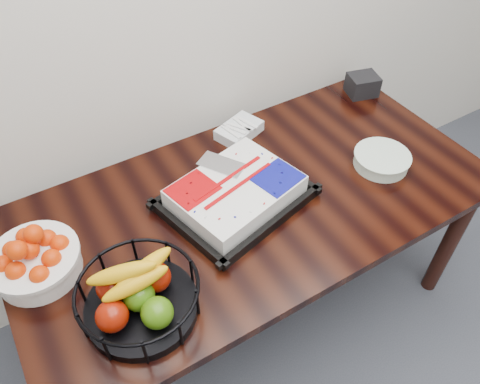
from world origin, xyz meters
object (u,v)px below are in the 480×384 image
cake_tray (236,193)px  napkin_box (362,85)px  table (254,213)px  tangerine_bowl (33,257)px  plate_stack (382,160)px  fruit_basket (139,296)px

cake_tray → napkin_box: cake_tray is taller
table → tangerine_bowl: tangerine_bowl is taller
table → plate_stack: plate_stack is taller
fruit_basket → napkin_box: fruit_basket is taller
tangerine_bowl → napkin_box: 1.59m
tangerine_bowl → plate_stack: bearing=-8.3°
fruit_basket → plate_stack: size_ratio=1.62×
tangerine_bowl → fruit_basket: 0.38m
tangerine_bowl → plate_stack: 1.31m
cake_tray → tangerine_bowl: (-0.70, 0.06, 0.03)m
plate_stack → napkin_box: size_ratio=1.69×
napkin_box → cake_tray: bearing=-161.0°
fruit_basket → napkin_box: size_ratio=2.73×
tangerine_bowl → fruit_basket: size_ratio=0.79×
cake_tray → fruit_basket: 0.53m
cake_tray → tangerine_bowl: size_ratio=1.98×
cake_tray → tangerine_bowl: 0.70m
napkin_box → fruit_basket: bearing=-158.2°
table → tangerine_bowl: (-0.77, 0.08, 0.16)m
fruit_basket → napkin_box: bearing=21.8°
table → plate_stack: (0.53, -0.11, 0.11)m
tangerine_bowl → table: bearing=-6.0°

